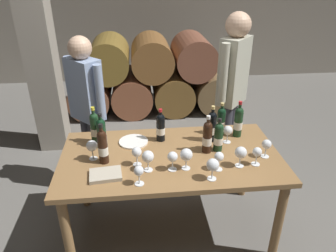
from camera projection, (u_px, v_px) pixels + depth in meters
The scene contains 30 objects.
ground_plane at pixel (170, 227), 2.81m from camera, with size 14.00×14.00×0.00m, color #66635E.
cellar_back_wall at pixel (146, 4), 5.88m from camera, with size 10.00×0.24×2.80m, color gray.
barrel_stack at pixel (152, 77), 4.86m from camera, with size 2.49×0.90×1.15m.
stone_pillar at pixel (38, 43), 3.51m from camera, with size 0.32×0.32×2.60m, color gray.
dining_table at pixel (171, 165), 2.50m from camera, with size 1.70×0.90×0.76m.
wine_bottle_0 at pixel (219, 137), 2.47m from camera, with size 0.07×0.07×0.28m.
wine_bottle_1 at pixel (221, 121), 2.71m from camera, with size 0.07×0.07×0.29m.
wine_bottle_2 at pixel (207, 137), 2.44m from camera, with size 0.07×0.07×0.31m.
wine_bottle_3 at pixel (212, 126), 2.60m from camera, with size 0.07×0.07×0.31m.
wine_bottle_4 at pixel (103, 146), 2.31m from camera, with size 0.07×0.07×0.32m.
wine_bottle_5 at pixel (238, 121), 2.67m from camera, with size 0.07×0.07×0.32m.
wine_bottle_6 at pixel (102, 133), 2.52m from camera, with size 0.07×0.07×0.29m.
wine_bottle_7 at pixel (95, 128), 2.57m from camera, with size 0.07×0.07×0.32m.
wine_bottle_8 at pixel (161, 127), 2.61m from camera, with size 0.07×0.07×0.28m.
wine_glass_0 at pixel (186, 155), 2.24m from camera, with size 0.09×0.09×0.16m.
wine_glass_1 at pixel (267, 145), 2.39m from camera, with size 0.07×0.07×0.15m.
wine_glass_2 at pixel (213, 165), 2.13m from camera, with size 0.09×0.09×0.16m.
wine_glass_3 at pixel (173, 157), 2.23m from camera, with size 0.07×0.07×0.15m.
wine_glass_4 at pixel (137, 153), 2.29m from camera, with size 0.07×0.07×0.15m.
wine_glass_5 at pixel (241, 153), 2.27m from camera, with size 0.09×0.09×0.16m.
wine_glass_6 at pixel (148, 157), 2.23m from camera, with size 0.09×0.09×0.16m.
wine_glass_7 at pixel (139, 172), 2.09m from camera, with size 0.07×0.07×0.14m.
wine_glass_8 at pixel (228, 131), 2.58m from camera, with size 0.08×0.08×0.15m.
wine_glass_9 at pixel (92, 146), 2.36m from camera, with size 0.08×0.08×0.16m.
wine_glass_10 at pixel (219, 157), 2.24m from camera, with size 0.07×0.07×0.14m.
wine_glass_11 at pixel (257, 153), 2.30m from camera, with size 0.07×0.07×0.14m.
tasting_notebook at pixel (106, 175), 2.21m from camera, with size 0.22×0.16×0.03m, color #B2A893.
serving_plate at pixel (133, 142), 2.63m from camera, with size 0.24×0.24×0.01m, color white.
sommelier_presenting at pixel (232, 84), 3.05m from camera, with size 0.36×0.39×1.72m.
taster_seated_left at pixel (87, 103), 2.96m from camera, with size 0.37×0.38×1.54m.
Camera 1 is at (-0.23, -2.07, 2.09)m, focal length 33.87 mm.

